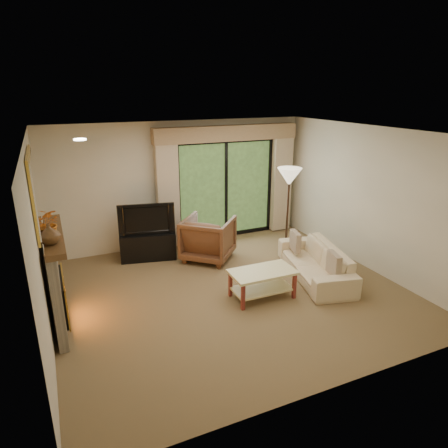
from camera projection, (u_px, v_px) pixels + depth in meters
name	position (u px, v px, depth m)	size (l,w,h in m)	color
floor	(231.00, 292.00, 6.63)	(5.50, 5.50, 0.00)	brown
ceiling	(232.00, 132.00, 5.79)	(5.50, 5.50, 0.00)	silver
wall_back	(181.00, 184.00, 8.37)	(5.00, 5.00, 0.00)	beige
wall_front	(336.00, 287.00, 4.05)	(5.00, 5.00, 0.00)	beige
wall_left	(39.00, 244.00, 5.15)	(5.00, 5.00, 0.00)	beige
wall_right	(368.00, 199.00, 7.27)	(5.00, 5.00, 0.00)	beige
fireplace	(55.00, 279.00, 5.57)	(0.24, 1.70, 1.37)	slate
mirror	(35.00, 192.00, 5.13)	(0.07, 1.45, 1.02)	gold
sliding_door	(226.00, 189.00, 8.78)	(2.26, 0.10, 2.16)	black
curtain_left	(168.00, 192.00, 8.13)	(0.45, 0.18, 2.35)	tan
curtain_right	(281.00, 180.00, 9.17)	(0.45, 0.18, 2.35)	tan
cornice	(228.00, 133.00, 8.31)	(3.20, 0.24, 0.32)	#A17F5B
media_console	(148.00, 245.00, 7.88)	(1.06, 0.48, 0.53)	black
tv	(146.00, 218.00, 7.70)	(1.07, 0.14, 0.61)	black
armchair	(208.00, 238.00, 7.80)	(0.90, 0.93, 0.85)	brown
sofa	(315.00, 262.00, 7.08)	(1.94, 0.76, 0.57)	beige
pillow_near	(334.00, 264.00, 6.51)	(0.10, 0.38, 0.38)	brown
pillow_far	(295.00, 241.00, 7.48)	(0.10, 0.38, 0.38)	brown
coffee_table	(262.00, 284.00, 6.40)	(1.04, 0.57, 0.47)	beige
floor_lamp	(287.00, 212.00, 7.90)	(0.47, 0.47, 1.77)	beige
vase	(49.00, 234.00, 4.93)	(0.25, 0.25, 0.27)	#4E331B
branches	(48.00, 223.00, 5.06)	(0.38, 0.33, 0.43)	#C5691E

